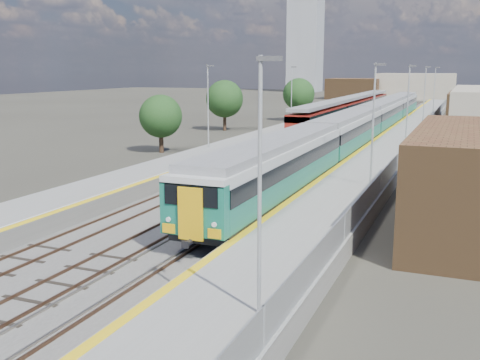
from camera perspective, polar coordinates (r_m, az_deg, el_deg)
The scene contains 11 objects.
ground at distance 64.32m, azimuth 11.28°, elevation 3.72°, with size 320.00×320.00×0.00m, color #47443A.
ballast_bed at distance 67.19m, azimuth 9.81°, elevation 4.11°, with size 10.50×155.00×0.06m, color #565451.
tracks at distance 68.69m, azimuth 10.60°, elevation 4.30°, with size 8.96×160.00×0.17m.
platform_right at distance 65.94m, azimuth 16.24°, elevation 4.13°, with size 4.70×155.00×8.52m.
platform_left at distance 68.89m, azimuth 4.28°, elevation 4.82°, with size 4.30×155.00×8.52m.
buildings at distance 154.25m, azimuth 11.16°, elevation 11.95°, with size 72.00×185.50×40.00m.
green_train at distance 64.44m, azimuth 12.79°, elevation 5.82°, with size 3.10×86.07×3.41m.
red_train at distance 91.27m, azimuth 11.18°, elevation 7.26°, with size 2.95×59.89×3.73m.
tree_a at distance 55.85m, azimuth -8.07°, elevation 6.42°, with size 4.22×4.22×5.71m.
tree_b at distance 75.51m, azimuth -1.58°, elevation 8.24°, with size 4.97×4.97×6.73m.
tree_c at distance 89.79m, azimuth 5.98°, elevation 8.66°, with size 4.99×4.99×6.76m.
Camera 1 is at (11.97, -12.67, 8.14)m, focal length 42.00 mm.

